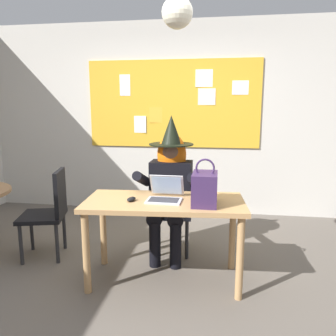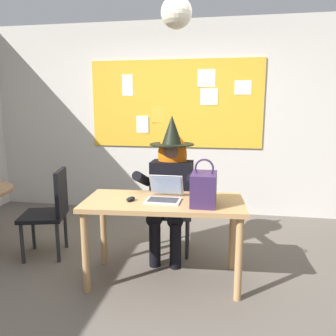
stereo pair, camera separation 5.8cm
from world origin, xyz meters
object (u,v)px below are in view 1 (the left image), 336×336
object	(u,v)px
computer_mouse	(131,199)
person_costumed	(170,180)
desk_main	(164,212)
laptop	(165,194)
chair_spare_by_window	(50,209)
chair_at_desk	(171,203)
handbag	(205,188)

from	to	relation	value
computer_mouse	person_costumed	bearing A→B (deg)	84.20
desk_main	laptop	bearing A→B (deg)	82.18
laptop	chair_spare_by_window	bearing A→B (deg)	168.33
computer_mouse	chair_spare_by_window	bearing A→B (deg)	174.33
chair_at_desk	chair_spare_by_window	world-z (taller)	chair_spare_by_window
chair_at_desk	computer_mouse	distance (m)	0.82
person_costumed	laptop	xyz separation A→B (m)	(0.03, -0.54, -0.01)
laptop	computer_mouse	xyz separation A→B (m)	(-0.27, -0.09, -0.03)
person_costumed	chair_spare_by_window	world-z (taller)	person_costumed
chair_at_desk	handbag	world-z (taller)	handbag
laptop	computer_mouse	bearing A→B (deg)	-161.22
chair_at_desk	computer_mouse	world-z (taller)	chair_at_desk
person_costumed	computer_mouse	distance (m)	0.67
desk_main	laptop	xyz separation A→B (m)	(0.00, 0.02, 0.15)
desk_main	laptop	size ratio (longest dim) A/B	4.44
chair_at_desk	laptop	bearing A→B (deg)	-1.45
desk_main	handbag	world-z (taller)	handbag
person_costumed	computer_mouse	size ratio (longest dim) A/B	13.76
chair_at_desk	person_costumed	bearing A→B (deg)	-1.85
chair_at_desk	person_costumed	distance (m)	0.31
computer_mouse	handbag	distance (m)	0.62
laptop	chair_spare_by_window	xyz separation A→B (m)	(-1.22, 0.28, -0.28)
handbag	chair_spare_by_window	distance (m)	1.64
handbag	chair_spare_by_window	world-z (taller)	handbag
chair_at_desk	desk_main	bearing A→B (deg)	-1.75
chair_spare_by_window	person_costumed	bearing A→B (deg)	177.76
person_costumed	handbag	distance (m)	0.73
chair_at_desk	handbag	size ratio (longest dim) A/B	2.37
chair_spare_by_window	chair_at_desk	bearing A→B (deg)	-176.69
chair_at_desk	person_costumed	size ratio (longest dim) A/B	0.63
desk_main	chair_spare_by_window	xyz separation A→B (m)	(-1.22, 0.30, -0.13)
chair_at_desk	computer_mouse	bearing A→B (deg)	-22.32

